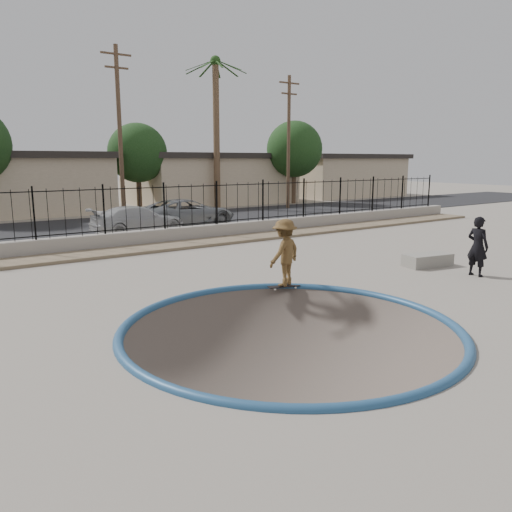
{
  "coord_description": "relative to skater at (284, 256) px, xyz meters",
  "views": [
    {
      "loc": [
        -6.2,
        -8.58,
        3.41
      ],
      "look_at": [
        1.26,
        2.0,
        0.9
      ],
      "focal_mm": 35.0,
      "sensor_mm": 36.0,
      "label": 1
    }
  ],
  "objects": [
    {
      "name": "ground",
      "position": [
        -1.9,
        10.4,
        -1.99
      ],
      "size": [
        120.0,
        120.0,
        2.2
      ],
      "primitive_type": "cube",
      "color": "gray",
      "rests_on": "ground"
    },
    {
      "name": "bowl_pit",
      "position": [
        -1.9,
        -2.6,
        -0.89
      ],
      "size": [
        6.84,
        6.84,
        1.8
      ],
      "primitive_type": null,
      "color": "#51453E",
      "rests_on": "ground"
    },
    {
      "name": "coping_ring",
      "position": [
        -1.9,
        -2.6,
        -0.89
      ],
      "size": [
        7.04,
        7.04,
        0.2
      ],
      "primitive_type": "torus",
      "color": "#254F79",
      "rests_on": "ground"
    },
    {
      "name": "rock_strip",
      "position": [
        -1.9,
        7.6,
        -0.84
      ],
      "size": [
        42.0,
        1.6,
        0.11
      ],
      "primitive_type": "cube",
      "color": "#8A735A",
      "rests_on": "ground"
    },
    {
      "name": "retaining_wall",
      "position": [
        -1.9,
        8.7,
        -0.59
      ],
      "size": [
        42.0,
        0.45,
        0.6
      ],
      "primitive_type": "cube",
      "color": "gray",
      "rests_on": "ground"
    },
    {
      "name": "fence",
      "position": [
        -1.9,
        8.7,
        0.61
      ],
      "size": [
        40.0,
        0.04,
        1.8
      ],
      "color": "black",
      "rests_on": "retaining_wall"
    },
    {
      "name": "street",
      "position": [
        -1.9,
        15.4,
        -0.87
      ],
      "size": [
        90.0,
        8.0,
        0.04
      ],
      "primitive_type": "cube",
      "color": "black",
      "rests_on": "ground"
    },
    {
      "name": "house_center",
      "position": [
        -1.9,
        24.9,
        1.08
      ],
      "size": [
        10.6,
        8.6,
        3.9
      ],
      "color": "#C2AC8B",
      "rests_on": "ground"
    },
    {
      "name": "house_east",
      "position": [
        12.1,
        24.9,
        1.08
      ],
      "size": [
        12.6,
        8.6,
        3.9
      ],
      "color": "#C2AC8B",
      "rests_on": "ground"
    },
    {
      "name": "house_east_far",
      "position": [
        26.1,
        24.9,
        1.08
      ],
      "size": [
        11.6,
        8.6,
        3.9
      ],
      "color": "#C2AC8B",
      "rests_on": "ground"
    },
    {
      "name": "palm_right",
      "position": [
        10.1,
        20.4,
        6.44
      ],
      "size": [
        2.3,
        2.3,
        10.3
      ],
      "color": "brown",
      "rests_on": "ground"
    },
    {
      "name": "utility_pole_mid",
      "position": [
        2.1,
        17.4,
        4.06
      ],
      "size": [
        1.7,
        0.24,
        9.5
      ],
      "color": "#473323",
      "rests_on": "ground"
    },
    {
      "name": "utility_pole_right",
      "position": [
        14.1,
        17.4,
        3.81
      ],
      "size": [
        1.7,
        0.24,
        9.0
      ],
      "color": "#473323",
      "rests_on": "ground"
    },
    {
      "name": "street_tree_mid",
      "position": [
        5.1,
        22.4,
        2.95
      ],
      "size": [
        3.96,
        3.96,
        5.83
      ],
      "color": "#473323",
      "rests_on": "ground"
    },
    {
      "name": "street_tree_right",
      "position": [
        17.1,
        20.4,
        3.3
      ],
      "size": [
        4.32,
        4.32,
        6.36
      ],
      "color": "#473323",
      "rests_on": "ground"
    },
    {
      "name": "skater",
      "position": [
        0.0,
        0.0,
        0.0
      ],
      "size": [
        1.3,
        0.98,
        1.78
      ],
      "primitive_type": "imported",
      "rotation": [
        0.0,
        0.0,
        3.45
      ],
      "color": "brown",
      "rests_on": "ground"
    },
    {
      "name": "skateboard",
      "position": [
        0.0,
        0.0,
        -0.83
      ],
      "size": [
        0.91,
        0.46,
        0.08
      ],
      "rotation": [
        0.0,
        0.0,
        -0.29
      ],
      "color": "black",
      "rests_on": "ground"
    },
    {
      "name": "videographer",
      "position": [
        5.6,
        -2.11,
        -0.0
      ],
      "size": [
        0.43,
        0.65,
        1.78
      ],
      "primitive_type": "imported",
      "rotation": [
        0.0,
        0.0,
        1.56
      ],
      "color": "black",
      "rests_on": "ground"
    },
    {
      "name": "concrete_ledge",
      "position": [
        5.6,
        -0.42,
        -0.69
      ],
      "size": [
        1.7,
        0.98,
        0.4
      ],
      "primitive_type": "cube",
      "rotation": [
        0.0,
        0.0,
        -0.18
      ],
      "color": "gray",
      "rests_on": "ground"
    },
    {
      "name": "car_c",
      "position": [
        0.69,
        11.8,
        -0.22
      ],
      "size": [
        4.4,
        1.88,
        1.26
      ],
      "primitive_type": "imported",
      "rotation": [
        0.0,
        0.0,
        1.6
      ],
      "color": "#BABBBC",
      "rests_on": "street"
    },
    {
      "name": "car_d",
      "position": [
        3.68,
        12.67,
        -0.15
      ],
      "size": [
        5.12,
        2.5,
        1.4
      ],
      "primitive_type": "imported",
      "rotation": [
        0.0,
        0.0,
        1.61
      ],
      "color": "gray",
      "rests_on": "street"
    }
  ]
}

